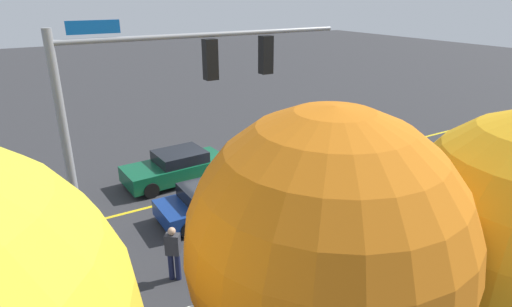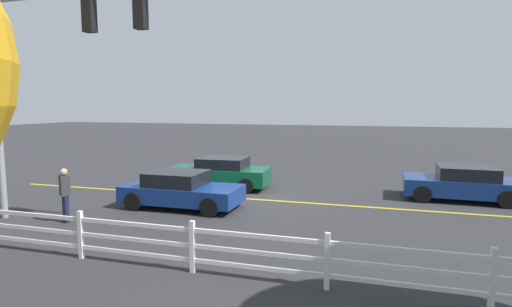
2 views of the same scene
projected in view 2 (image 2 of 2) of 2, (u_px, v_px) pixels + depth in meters
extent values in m
plane|color=#2D2D30|center=(234.00, 198.00, 15.99)|extent=(120.00, 120.00, 0.00)
cube|color=gold|center=(337.00, 205.00, 14.85)|extent=(28.00, 0.16, 0.01)
cube|color=black|center=(89.00, 14.00, 11.46)|extent=(0.32, 0.28, 1.00)
sphere|color=red|center=(92.00, 4.00, 11.56)|extent=(0.17, 0.17, 0.17)
sphere|color=orange|center=(93.00, 15.00, 11.60)|extent=(0.17, 0.17, 0.17)
sphere|color=#148C19|center=(93.00, 27.00, 11.64)|extent=(0.17, 0.17, 0.17)
cube|color=black|center=(140.00, 10.00, 10.99)|extent=(0.32, 0.28, 1.00)
sphere|color=orange|center=(143.00, 12.00, 11.14)|extent=(0.17, 0.17, 0.17)
sphere|color=#148C19|center=(144.00, 24.00, 11.17)|extent=(0.17, 0.17, 0.17)
cube|color=#0C4C2D|center=(218.00, 175.00, 17.95)|extent=(4.52, 2.13, 0.67)
cube|color=black|center=(223.00, 163.00, 17.83)|extent=(2.13, 1.82, 0.46)
cylinder|color=black|center=(178.00, 183.00, 17.47)|extent=(0.65, 0.25, 0.64)
cylinder|color=black|center=(194.00, 176.00, 19.19)|extent=(0.65, 0.25, 0.64)
cylinder|color=black|center=(246.00, 186.00, 16.77)|extent=(0.65, 0.25, 0.64)
cylinder|color=black|center=(256.00, 178.00, 18.49)|extent=(0.65, 0.25, 0.64)
cube|color=navy|center=(460.00, 186.00, 15.58)|extent=(4.13, 2.06, 0.62)
cube|color=black|center=(467.00, 173.00, 15.45)|extent=(2.09, 1.80, 0.48)
cylinder|color=black|center=(423.00, 194.00, 15.17)|extent=(0.65, 0.24, 0.64)
cylinder|color=black|center=(419.00, 185.00, 16.89)|extent=(0.65, 0.24, 0.64)
cylinder|color=black|center=(507.00, 200.00, 14.31)|extent=(0.65, 0.24, 0.64)
cylinder|color=black|center=(495.00, 190.00, 16.03)|extent=(0.65, 0.24, 0.64)
cube|color=navy|center=(182.00, 193.00, 14.44)|extent=(4.17, 1.86, 0.58)
cube|color=black|center=(177.00, 178.00, 14.44)|extent=(1.95, 1.67, 0.49)
cylinder|color=black|center=(228.00, 196.00, 14.88)|extent=(0.64, 0.22, 0.64)
cylinder|color=black|center=(210.00, 207.00, 13.24)|extent=(0.64, 0.22, 0.64)
cylinder|color=black|center=(159.00, 191.00, 15.69)|extent=(0.64, 0.22, 0.64)
cylinder|color=black|center=(134.00, 201.00, 14.05)|extent=(0.64, 0.22, 0.64)
cylinder|color=#191E3F|center=(65.00, 208.00, 12.72)|extent=(0.16, 0.16, 0.85)
cylinder|color=#191E3F|center=(66.00, 209.00, 12.56)|extent=(0.16, 0.16, 0.85)
cube|color=#333338|center=(64.00, 185.00, 12.55)|extent=(0.48, 0.45, 0.62)
sphere|color=tan|center=(64.00, 172.00, 12.50)|extent=(0.22, 0.22, 0.22)
cube|color=white|center=(493.00, 279.00, 7.16)|extent=(0.10, 0.10, 1.15)
cube|color=white|center=(327.00, 261.00, 7.98)|extent=(0.10, 0.10, 1.15)
cube|color=white|center=(192.00, 247.00, 8.80)|extent=(0.10, 0.10, 1.15)
cube|color=white|center=(81.00, 235.00, 9.62)|extent=(0.10, 0.10, 1.15)
cube|color=white|center=(256.00, 236.00, 8.34)|extent=(26.00, 0.06, 0.09)
cube|color=white|center=(256.00, 253.00, 8.38)|extent=(26.00, 0.06, 0.09)
cube|color=white|center=(256.00, 267.00, 8.42)|extent=(26.00, 0.06, 0.09)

